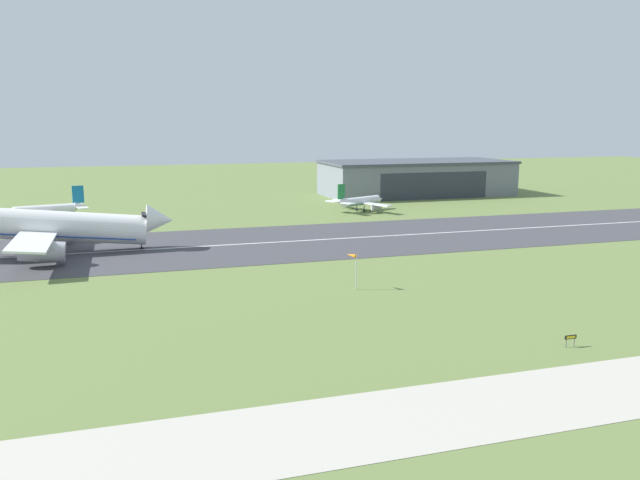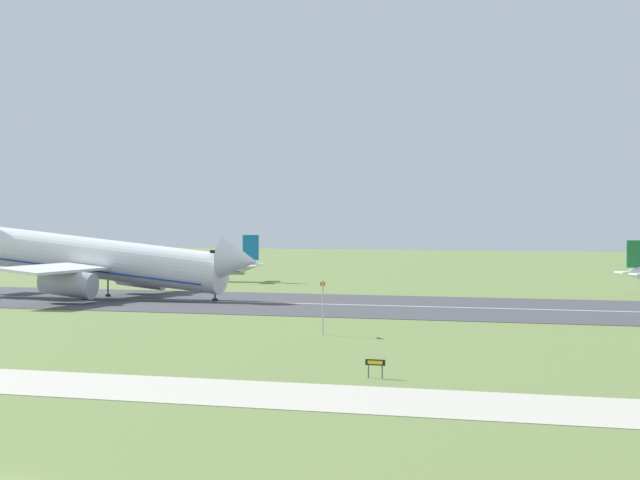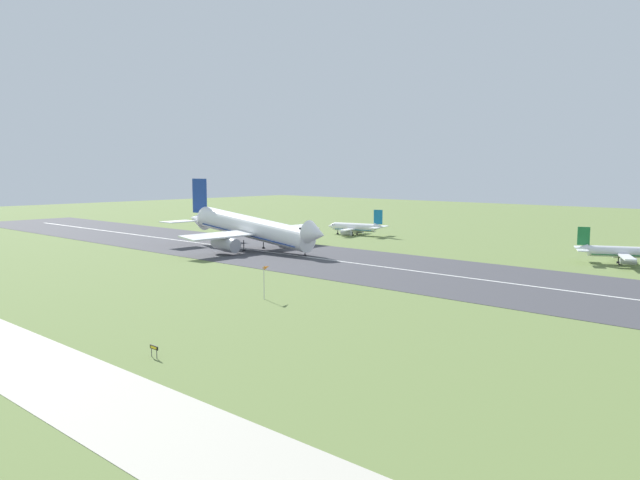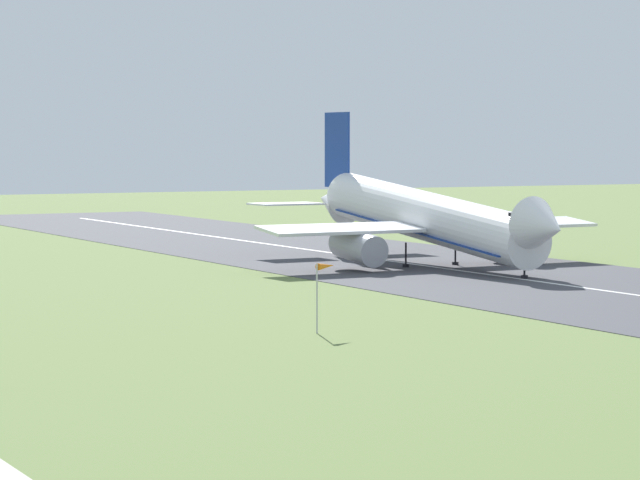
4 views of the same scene
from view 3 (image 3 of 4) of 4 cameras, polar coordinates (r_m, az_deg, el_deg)
ground_plane at (r=94.35m, az=-8.74°, el=-7.69°), size 681.33×681.33×0.00m
runway_strip at (r=139.53m, az=11.05°, el=-3.12°), size 441.33×43.94×0.06m
runway_centreline at (r=139.52m, az=11.05°, el=-3.10°), size 397.19×0.70×0.01m
taxiway_road at (r=80.77m, az=-24.35°, el=-10.60°), size 330.99×12.73×0.05m
airplane_landing at (r=180.18m, az=-6.27°, el=1.05°), size 57.51×47.89×20.18m
airplane_parked_west at (r=168.26m, az=25.70°, el=-1.00°), size 20.99×22.05×8.93m
airplane_parked_centre at (r=219.91m, az=3.25°, el=1.15°), size 22.42×18.44×9.19m
windsock_pole at (r=111.85m, az=-4.93°, el=-2.66°), size 1.43×2.34×5.90m
runway_sign at (r=80.01m, az=-14.94°, el=-9.56°), size 1.64×0.13×1.52m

